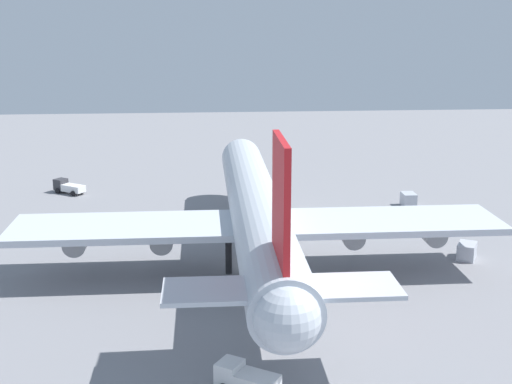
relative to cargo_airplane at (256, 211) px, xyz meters
name	(u,v)px	position (x,y,z in m)	size (l,w,h in m)	color
ground_plane	(256,263)	(0.36, 0.00, -6.22)	(246.25, 246.25, 0.00)	gray
cargo_airplane	(256,211)	(0.00, 0.00, 0.00)	(61.56, 52.14, 18.46)	silver
baggage_tug	(245,379)	(-26.67, 2.92, -5.14)	(4.22, 5.04, 2.11)	white
maintenance_van	(68,187)	(33.84, 26.83, -5.19)	(4.42, 5.34, 2.12)	#333338
cargo_container_fore	(467,251)	(0.06, -24.20, -5.32)	(3.45, 3.07, 1.81)	#B7BCC6
cargo_container_aft	(408,200)	(22.41, -24.05, -5.25)	(2.68, 1.90, 1.95)	#B7BCC6
safety_cone_nose	(243,197)	(28.06, -0.14, -5.85)	(0.52, 0.52, 0.75)	orange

